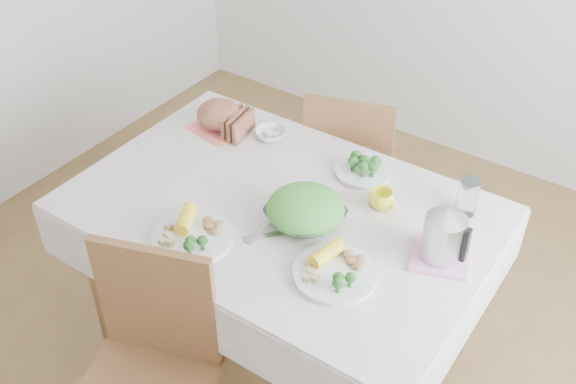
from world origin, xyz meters
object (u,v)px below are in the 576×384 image
Objects in this scene: salad_bowl at (305,216)px; electric_kettle at (445,230)px; dinner_plate_left at (193,238)px; yellow_mug at (381,199)px; dining_table at (281,281)px; dinner_plate_right at (335,274)px; chair_far at (353,164)px.

electric_kettle is (0.46, 0.10, 0.09)m from salad_bowl.
yellow_mug reaches higher than dinner_plate_left.
dining_table is 0.53m from dinner_plate_left.
electric_kettle is at bearing 47.89° from dinner_plate_right.
chair_far reaches higher than yellow_mug.
salad_bowl is at bearing -127.48° from yellow_mug.
salad_bowl is at bearing 143.38° from dinner_plate_right.
yellow_mug is at bearing 109.08° from chair_far.
chair_far is 4.76× the size of electric_kettle.
chair_far is at bearing 106.72° from salad_bowl.
salad_bowl is 0.28m from dinner_plate_right.
dining_table is 7.37× the size of electric_kettle.
yellow_mug is (-0.05, 0.39, 0.02)m from dinner_plate_right.
dining_table is 5.11× the size of dinner_plate_right.
dinner_plate_right is 0.40m from yellow_mug.
electric_kettle is at bearing 6.91° from dining_table.
chair_far is at bearing 126.78° from yellow_mug.
chair_far is at bearing 117.83° from electric_kettle.
electric_kettle is (0.59, 0.07, 0.51)m from dining_table.
yellow_mug is at bearing 49.87° from dinner_plate_left.
chair_far is 10.12× the size of yellow_mug.
dinner_plate_right is at bearing -36.62° from salad_bowl.
dinner_plate_right reaches higher than dining_table.
electric_kettle reaches higher than salad_bowl.
chair_far reaches higher than salad_bowl.
chair_far is at bearing 115.82° from dinner_plate_right.
electric_kettle is (0.29, -0.13, 0.09)m from yellow_mug.
dining_table is 15.68× the size of yellow_mug.
dining_table is at bearing 80.34° from chair_far.
salad_bowl is at bearing -13.53° from dining_table.
dinner_plate_left is (-0.14, -0.32, 0.40)m from dining_table.
dinner_plate_left is 3.15× the size of yellow_mug.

